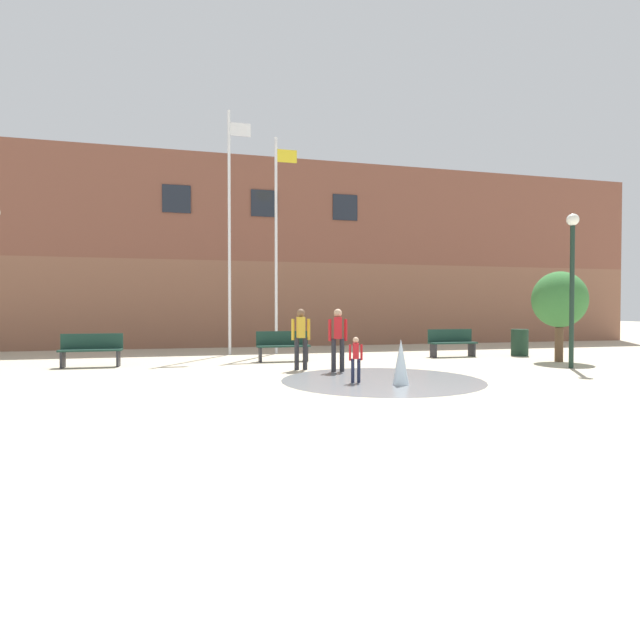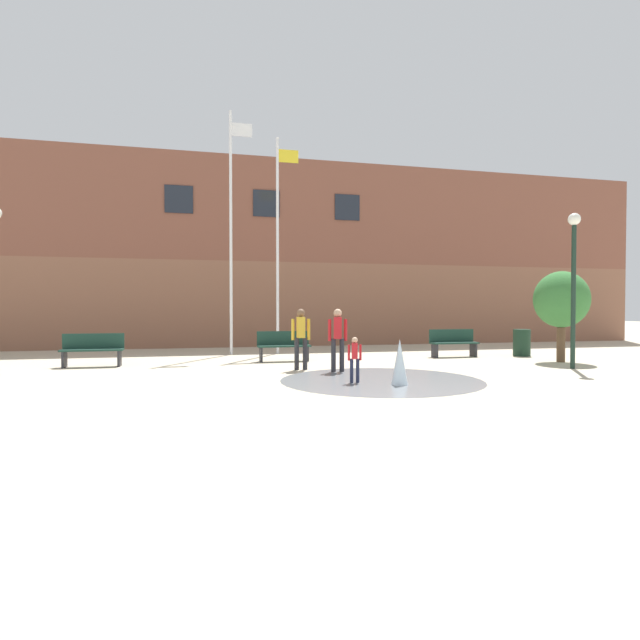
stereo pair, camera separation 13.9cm
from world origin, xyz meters
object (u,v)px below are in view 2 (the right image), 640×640
Objects in this scene: child_in_fountain at (355,356)px; street_tree_near_building at (561,300)px; park_bench_under_right_flagpole at (453,342)px; adult_watching at (301,334)px; flagpole_right at (278,239)px; park_bench_far_left at (93,349)px; flagpole_left at (232,226)px; park_bench_center at (284,345)px; lamp_post_right_lane at (574,268)px; teen_by_trashcan at (338,335)px; trash_can at (522,343)px.

street_tree_near_building reaches higher than child_in_fountain.
adult_watching is (-5.59, -2.29, 0.45)m from park_bench_under_right_flagpole.
park_bench_under_right_flagpole is at bearing -24.98° from flagpole_right.
park_bench_far_left is 0.19× the size of flagpole_left.
flagpole_left is (-1.40, 2.60, 3.98)m from park_bench_center.
child_in_fountain is (6.12, -4.50, 0.10)m from park_bench_far_left.
lamp_post_right_lane is at bearing -119.59° from street_tree_near_building.
lamp_post_right_lane is at bearing -26.77° from park_bench_center.
park_bench_far_left is at bearing 164.80° from lamp_post_right_lane.
park_bench_center is at bearing 153.23° from lamp_post_right_lane.
child_in_fountain is 0.13× the size of flagpole_right.
park_bench_far_left is 0.39× the size of lamp_post_right_lane.
street_tree_near_building is (7.11, 0.69, 0.92)m from teen_by_trashcan.
flagpole_left is 1.68m from flagpole_right.
flagpole_right is (0.23, 2.60, 3.57)m from park_bench_center.
park_bench_far_left reaches higher than trash_can.
lamp_post_right_lane reaches higher than park_bench_far_left.
park_bench_far_left is 0.21× the size of flagpole_right.
park_bench_far_left is at bearing 75.51° from adult_watching.
flagpole_left reaches higher than trash_can.
teen_by_trashcan is 0.39× the size of lamp_post_right_lane.
trash_can is at bearing 137.68° from child_in_fountain.
trash_can is (0.90, 3.44, -2.22)m from lamp_post_right_lane.
adult_watching is 0.21× the size of flagpole_right.
street_tree_near_building is (9.43, -4.73, -2.60)m from flagpole_left.
adult_watching is 6.16m from flagpole_left.
teen_by_trashcan is (0.83, -0.60, 0.00)m from adult_watching.
child_in_fountain is at bearing -135.67° from park_bench_under_right_flagpole.
park_bench_center is 5.68m from park_bench_under_right_flagpole.
park_bench_center is 4.43m from flagpole_right.
park_bench_center is 8.42m from street_tree_near_building.
trash_can is 0.33× the size of street_tree_near_building.
park_bench_far_left is 11.02m from park_bench_under_right_flagpole.
flagpole_left reaches higher than adult_watching.
child_in_fountain is 6.82m from lamp_post_right_lane.
flagpole_left is at bearing 22.97° from adult_watching.
park_bench_under_right_flagpole is at bearing 0.62° from park_bench_center.
trash_can is at bearing 125.37° from teen_by_trashcan.
park_bench_center is 4.79m from child_in_fountain.
adult_watching is at bearing -72.79° from flagpole_left.
park_bench_under_right_flagpole reaches higher than trash_can.
child_in_fountain is 0.12× the size of flagpole_left.
park_bench_center is at bearing -95.06° from flagpole_right.
child_in_fountain is at bearing -160.30° from street_tree_near_building.
teen_by_trashcan reaches higher than park_bench_far_left.
flagpole_right reaches higher than adult_watching.
flagpole_right is 8.47× the size of trash_can.
trash_can is (2.40, -0.24, -0.03)m from park_bench_under_right_flagpole.
street_tree_near_building reaches higher than park_bench_center.
child_in_fountain is at bearing -158.79° from adult_watching.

